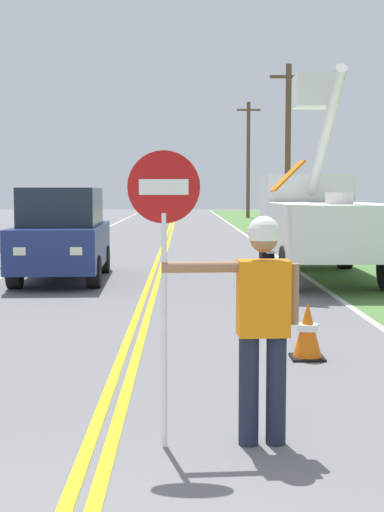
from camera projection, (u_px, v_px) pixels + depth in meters
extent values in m
cube|color=yellow|center=(159.00, 255.00, 22.78)|extent=(0.11, 110.00, 0.01)
cube|color=yellow|center=(165.00, 255.00, 22.79)|extent=(0.11, 110.00, 0.01)
cube|color=silver|center=(275.00, 255.00, 22.83)|extent=(0.12, 110.00, 0.01)
cube|color=silver|center=(48.00, 255.00, 22.74)|extent=(0.12, 110.00, 0.01)
cylinder|color=#1E2338|center=(276.00, 390.00, 5.73)|extent=(0.16, 0.16, 0.88)
cylinder|color=#1E2338|center=(249.00, 390.00, 5.72)|extent=(0.16, 0.16, 0.88)
cube|color=orange|center=(263.00, 298.00, 5.66)|extent=(0.41, 0.27, 0.60)
cylinder|color=#996B4C|center=(200.00, 267.00, 5.60)|extent=(0.60, 0.13, 0.09)
cylinder|color=#996B4C|center=(293.00, 294.00, 5.67)|extent=(0.09, 0.09, 0.48)
sphere|color=#996B4C|center=(264.00, 238.00, 5.62)|extent=(0.22, 0.22, 0.22)
sphere|color=white|center=(264.00, 232.00, 5.61)|extent=(0.25, 0.25, 0.25)
cylinder|color=silver|center=(164.00, 331.00, 5.62)|extent=(0.04, 0.04, 1.85)
cylinder|color=#B71414|center=(164.00, 187.00, 5.52)|extent=(0.56, 0.03, 0.56)
cube|color=white|center=(164.00, 187.00, 5.50)|extent=(0.38, 0.01, 0.12)
cube|color=white|center=(330.00, 229.00, 15.62)|extent=(2.35, 4.63, 1.10)
cube|color=white|center=(305.00, 213.00, 19.03)|extent=(2.22, 2.12, 2.00)
cube|color=#1E2833|center=(299.00, 201.00, 20.03)|extent=(1.98, 0.08, 0.90)
cylinder|color=silver|center=(339.00, 198.00, 14.64)|extent=(0.56, 0.56, 0.24)
cylinder|color=silver|center=(325.00, 137.00, 16.21)|extent=(0.28, 3.53, 2.67)
cube|color=white|center=(313.00, 91.00, 17.79)|extent=(0.91, 0.91, 0.80)
cube|color=orange|center=(287.00, 176.00, 13.73)|extent=(0.60, 0.81, 0.59)
cylinder|color=black|center=(267.00, 251.00, 18.92)|extent=(0.33, 0.92, 0.92)
cylinder|color=black|center=(345.00, 251.00, 18.93)|extent=(0.33, 0.92, 0.92)
cylinder|color=black|center=(289.00, 268.00, 14.65)|extent=(0.33, 0.92, 0.92)
cube|color=navy|center=(63.00, 245.00, 16.41)|extent=(2.01, 4.67, 0.92)
cube|color=#1E2833|center=(62.00, 206.00, 16.33)|extent=(1.73, 2.91, 0.84)
cube|color=#EAEACC|center=(76.00, 251.00, 14.16)|extent=(0.24, 0.07, 0.16)
cube|color=#EAEACC|center=(20.00, 251.00, 14.11)|extent=(0.24, 0.07, 0.16)
cylinder|color=black|center=(94.00, 272.00, 15.07)|extent=(0.31, 0.69, 0.68)
cylinder|color=black|center=(15.00, 272.00, 14.99)|extent=(0.31, 0.69, 0.68)
cylinder|color=black|center=(104.00, 259.00, 17.91)|extent=(0.31, 0.69, 0.68)
cylinder|color=black|center=(37.00, 259.00, 17.83)|extent=(0.31, 0.69, 0.68)
cylinder|color=brown|center=(288.00, 149.00, 34.73)|extent=(0.28, 0.28, 8.10)
cube|color=brown|center=(289.00, 77.00, 34.43)|extent=(1.80, 0.14, 0.14)
cylinder|color=brown|center=(248.00, 160.00, 55.21)|extent=(0.28, 0.28, 8.83)
cube|color=brown|center=(249.00, 110.00, 54.87)|extent=(1.80, 0.14, 0.14)
cone|color=orange|center=(308.00, 330.00, 8.67)|extent=(0.36, 0.36, 0.70)
cylinder|color=white|center=(308.00, 327.00, 8.67)|extent=(0.25, 0.25, 0.08)
cube|color=black|center=(307.00, 357.00, 8.70)|extent=(0.40, 0.40, 0.03)
cube|color=#4C4C51|center=(17.00, 251.00, 21.03)|extent=(0.10, 0.10, 0.55)
cube|color=#4C4C51|center=(33.00, 246.00, 23.31)|extent=(0.10, 0.10, 0.55)
cube|color=#4C4C51|center=(46.00, 241.00, 25.59)|extent=(0.10, 0.10, 0.55)
cube|color=#4C4C51|center=(57.00, 237.00, 27.86)|extent=(0.10, 0.10, 0.55)
cube|color=#4C4C51|center=(67.00, 233.00, 30.14)|extent=(0.10, 0.10, 0.55)
cube|color=#4C4C51|center=(75.00, 230.00, 32.42)|extent=(0.10, 0.10, 0.55)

